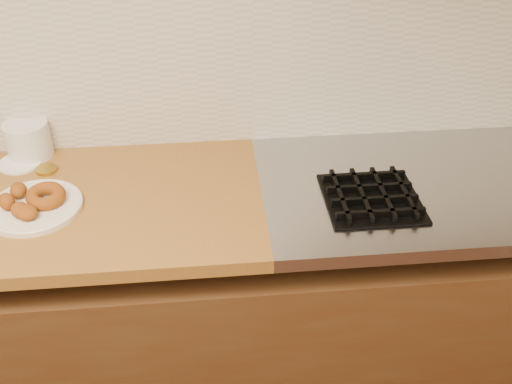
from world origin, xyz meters
The scene contains 11 objects.
wall_back centered at (0.00, 2.00, 1.35)m, with size 4.00×0.02×2.70m, color #B5A68E.
base_cabinet centered at (0.00, 1.69, 0.39)m, with size 3.60×0.60×0.77m, color #48311A.
stovetop centered at (1.15, 1.69, 0.88)m, with size 1.30×0.62×0.04m, color #9EA0A5.
backsplash centered at (0.00, 1.99, 1.20)m, with size 3.60×0.02×0.60m, color beige.
burner_grates centered at (1.13, 1.61, 0.91)m, with size 0.91×0.26×0.03m.
donut_plate centered at (-0.12, 1.65, 0.91)m, with size 0.25×0.25×0.01m, color silver.
ring_donut centered at (-0.09, 1.67, 0.93)m, with size 0.11×0.11×0.04m, color #8F5117.
fried_dough_chunks centered at (-0.15, 1.64, 0.93)m, with size 0.13×0.18×0.05m.
plastic_tub centered at (-0.19, 1.94, 0.96)m, with size 0.13×0.13×0.11m, color silver.
tub_lid centered at (-0.21, 1.90, 0.90)m, with size 0.13×0.13×0.01m, color white.
brass_jar_lid centered at (-0.12, 1.85, 0.91)m, with size 0.06×0.06×0.01m, color #AC8A2C.
Camera 1 is at (0.35, 0.30, 1.86)m, focal length 42.00 mm.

